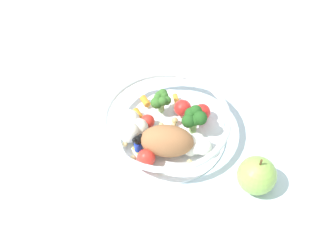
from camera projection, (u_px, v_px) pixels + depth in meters
name	position (u px, v px, depth m)	size (l,w,h in m)	color
ground_plane	(163.00, 136.00, 0.77)	(2.40, 2.40, 0.00)	silver
food_container	(167.00, 128.00, 0.74)	(0.23, 0.23, 0.07)	white
loose_apple	(257.00, 175.00, 0.68)	(0.07, 0.07, 0.08)	#8CB74C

